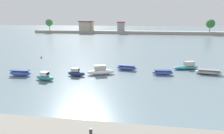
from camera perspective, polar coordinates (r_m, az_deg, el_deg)
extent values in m
plane|color=slate|center=(22.53, -8.44, -12.90)|extent=(400.00, 400.00, 0.00)
cylinder|color=#2D2D33|center=(15.09, -6.30, -18.80)|extent=(0.23, 0.23, 0.68)
ellipsoid|color=#3856A8|center=(38.39, -25.57, -1.68)|extent=(4.09, 1.41, 0.95)
cube|color=navy|center=(38.25, -25.66, -0.88)|extent=(3.28, 1.18, 0.16)
ellipsoid|color=teal|center=(34.18, -19.26, -3.04)|extent=(3.56, 1.81, 0.85)
cube|color=silver|center=(33.99, -19.38, -1.86)|extent=(1.45, 1.13, 0.62)
cube|color=black|center=(33.57, -18.52, -1.88)|extent=(0.23, 0.80, 0.43)
ellipsoid|color=navy|center=(35.08, -10.51, -1.95)|extent=(3.37, 1.49, 0.89)
cube|color=#BCB2A3|center=(34.96, -10.85, -0.78)|extent=(1.40, 0.88, 0.57)
cube|color=black|center=(34.67, -9.85, -0.76)|extent=(0.15, 0.68, 0.40)
ellipsoid|color=white|center=(35.46, -3.30, -1.46)|extent=(5.26, 3.01, 0.99)
cube|color=#BCB2A3|center=(35.21, -3.60, -0.11)|extent=(2.27, 1.63, 0.75)
cube|color=black|center=(35.32, -1.96, 0.09)|extent=(0.37, 0.90, 0.53)
ellipsoid|color=#3856A8|center=(38.56, 4.34, -0.25)|extent=(4.20, 1.88, 0.85)
cube|color=navy|center=(38.43, 4.36, 0.47)|extent=(3.37, 1.56, 0.15)
ellipsoid|color=#3856A8|center=(36.54, 14.80, -1.65)|extent=(3.90, 1.38, 0.74)
cube|color=navy|center=(36.41, 14.84, -0.97)|extent=(3.12, 1.15, 0.17)
ellipsoid|color=teal|center=(41.83, 21.04, -0.09)|extent=(5.67, 3.33, 0.74)
cube|color=#BCB2A3|center=(42.00, 21.93, 0.98)|extent=(2.21, 1.56, 0.83)
cube|color=black|center=(42.53, 23.08, 1.14)|extent=(0.35, 0.85, 0.58)
ellipsoid|color=#9E9EA3|center=(39.87, 26.64, -1.37)|extent=(4.83, 2.29, 0.77)
cube|color=slate|center=(39.76, 26.71, -0.73)|extent=(3.87, 1.90, 0.15)
sphere|color=red|center=(52.59, -20.23, 2.71)|extent=(0.43, 0.43, 0.43)
sphere|color=white|center=(41.91, -2.04, 0.61)|extent=(0.27, 0.27, 0.27)
cube|color=#9E998C|center=(120.65, 5.39, 10.21)|extent=(121.81, 6.77, 1.73)
cube|color=#B2A38E|center=(124.59, -7.90, 11.89)|extent=(6.71, 5.83, 5.24)
cube|color=brown|center=(124.48, -7.95, 13.26)|extent=(7.39, 6.41, 0.70)
cube|color=#B2A38E|center=(124.91, -6.66, 11.91)|extent=(4.53, 3.79, 5.12)
cube|color=#995B42|center=(124.80, -6.70, 13.25)|extent=(4.98, 4.17, 0.70)
cube|color=#99939E|center=(120.79, 2.69, 11.83)|extent=(4.25, 3.57, 4.84)
cube|color=brown|center=(120.68, 2.71, 13.14)|extent=(4.67, 3.93, 0.70)
cylinder|color=brown|center=(133.09, -18.02, 11.00)|extent=(0.36, 0.36, 2.95)
sphere|color=#387A3D|center=(132.96, -18.14, 12.41)|extent=(4.52, 4.52, 4.52)
cylinder|color=brown|center=(126.51, 27.00, 9.89)|extent=(0.36, 0.36, 2.58)
sphere|color=#2D6B33|center=(126.36, 27.18, 11.36)|extent=(4.97, 4.97, 4.97)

